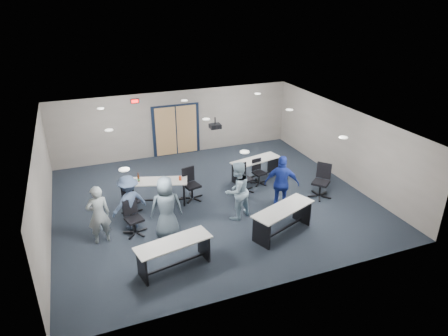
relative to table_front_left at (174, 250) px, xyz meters
name	(u,v)px	position (x,y,z in m)	size (l,w,h in m)	color
floor	(213,200)	(2.07, 2.98, -0.53)	(10.00, 10.00, 0.00)	#1B222C
back_wall	(176,123)	(2.07, 7.48, 0.82)	(10.00, 0.04, 2.70)	gray
front_wall	(280,238)	(2.07, -1.52, 0.82)	(10.00, 0.04, 2.70)	gray
left_wall	(43,189)	(-2.93, 2.98, 0.82)	(0.04, 9.00, 2.70)	gray
right_wall	(342,143)	(7.07, 2.98, 0.82)	(0.04, 9.00, 2.70)	gray
ceiling	(211,123)	(2.07, 2.98, 2.17)	(10.00, 9.00, 0.04)	silver
double_door	(176,130)	(2.07, 7.44, 0.52)	(2.00, 0.07, 2.20)	black
exit_sign	(135,101)	(0.47, 7.42, 1.92)	(0.32, 0.07, 0.18)	black
ceiling_projector	(215,126)	(2.37, 3.48, 1.88)	(0.35, 0.32, 0.37)	black
ceiling_can_lights	(209,121)	(2.07, 3.23, 2.14)	(6.24, 5.74, 0.02)	white
table_front_left	(174,250)	(0.00, 0.00, 0.00)	(1.99, 0.99, 0.77)	beige
table_front_right	(283,216)	(3.28, 0.42, 0.03)	(2.12, 1.36, 0.82)	beige
table_back_left	(157,188)	(0.33, 3.48, 0.03)	(2.09, 1.22, 1.10)	beige
table_back_right	(256,166)	(4.12, 3.99, 0.00)	(2.00, 1.04, 0.77)	beige
chair_back_a	(131,200)	(-0.56, 3.07, -0.04)	(0.61, 0.61, 0.97)	black
chair_back_b	(192,184)	(1.48, 3.32, 0.01)	(0.68, 0.68, 1.08)	black
chair_back_c	(245,178)	(3.36, 3.21, -0.04)	(0.61, 0.61, 0.98)	black
chair_back_d	(259,172)	(4.06, 3.56, -0.07)	(0.58, 0.58, 0.92)	black
chair_loose_left	(134,218)	(-0.66, 1.92, -0.02)	(0.64, 0.64, 1.02)	black
chair_loose_right	(321,181)	(5.53, 1.91, 0.05)	(0.73, 0.73, 1.16)	black
person_gray	(99,215)	(-1.59, 1.85, 0.33)	(0.63, 0.41, 1.72)	#8F9A9D
person_plaid	(166,208)	(0.19, 1.47, 0.39)	(0.89, 0.58, 1.83)	#4E5F6B
person_lightblue	(237,191)	(2.41, 1.71, 0.39)	(0.89, 0.69, 1.83)	#9EBED1
person_navy	(282,184)	(3.89, 1.65, 0.39)	(1.07, 0.45, 1.83)	navy
person_back	(129,202)	(-0.70, 2.30, 0.30)	(1.07, 0.62, 1.66)	#3F5171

